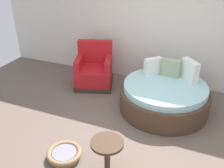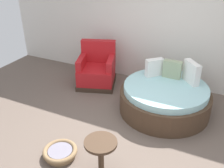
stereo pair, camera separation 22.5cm
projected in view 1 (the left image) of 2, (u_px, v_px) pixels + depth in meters
name	position (u px, v px, depth m)	size (l,w,h in m)	color
ground_plane	(129.00, 139.00, 4.14)	(8.00, 8.00, 0.02)	#66564C
back_wall	(167.00, 12.00, 5.22)	(8.00, 0.12, 3.16)	silver
round_daybed	(164.00, 96.00, 4.78)	(1.66, 1.66, 0.93)	#473323
red_armchair	(94.00, 71.00, 5.65)	(1.01, 1.01, 0.94)	#38281E
pet_basket	(64.00, 154.00, 3.72)	(0.51, 0.51, 0.13)	#8E704C
side_table	(107.00, 147.00, 3.34)	(0.44, 0.44, 0.52)	#473323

